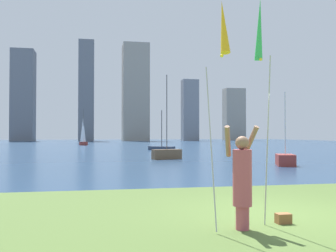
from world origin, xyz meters
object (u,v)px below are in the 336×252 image
bag (283,218)px  person (242,178)px  kite_flag_left (223,35)px  sailboat_0 (167,153)px  kite_flag_right (260,35)px  sailboat_1 (285,160)px  sailboat_3 (83,131)px  sailboat_2 (162,148)px

bag → person: bearing=-163.2°
kite_flag_left → sailboat_0: 20.32m
person → kite_flag_right: bearing=55.8°
sailboat_0 → person: bearing=-96.7°
sailboat_1 → sailboat_3: bearing=106.0°
kite_flag_right → bag: 3.62m
kite_flag_right → sailboat_2: size_ratio=1.01×
person → sailboat_0: (2.28, 19.35, -0.53)m
kite_flag_left → sailboat_0: sailboat_0 is taller
kite_flag_right → sailboat_3: bearing=95.3°
kite_flag_left → sailboat_0: (2.84, 19.89, -2.99)m
person → sailboat_0: bearing=102.0°
sailboat_1 → sailboat_2: 21.79m
sailboat_1 → sailboat_3: size_ratio=0.70×
sailboat_0 → kite_flag_right: bearing=-95.2°
kite_flag_left → bag: (1.52, 0.84, -3.29)m
sailboat_2 → kite_flag_right: bearing=-96.7°
person → bag: 1.31m
person → sailboat_2: bearing=101.2°
sailboat_0 → sailboat_3: sailboat_0 is taller
sailboat_2 → sailboat_3: size_ratio=0.75×
sailboat_1 → sailboat_2: bearing=98.3°
bag → kite_flag_right: bearing=162.8°
sailboat_3 → person: bearing=-85.3°
sailboat_1 → sailboat_2: sailboat_2 is taller
sailboat_0 → sailboat_3: 36.68m
sailboat_0 → sailboat_1: sailboat_0 is taller
sailboat_2 → person: bearing=-97.6°
sailboat_0 → sailboat_2: size_ratio=1.34×
person → bag: (0.96, 0.29, -0.84)m
kite_flag_left → sailboat_2: 35.39m
bag → sailboat_3: bearing=95.7°
bag → sailboat_2: (3.59, 34.04, 0.16)m
bag → sailboat_1: bearing=61.6°
person → bag: person is taller
sailboat_2 → sailboat_3: 22.98m
bag → sailboat_1: size_ratio=0.07×
person → kite_flag_left: (-0.55, -0.54, 2.46)m
sailboat_0 → sailboat_1: bearing=-50.4°
kite_flag_left → person: bearing=44.5°
kite_flag_right → sailboat_0: sailboat_0 is taller
person → sailboat_0: 19.49m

